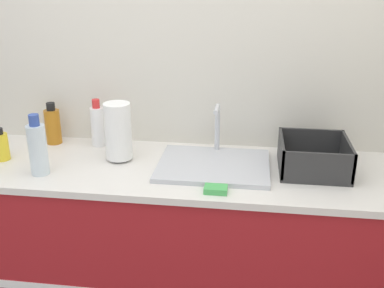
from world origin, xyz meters
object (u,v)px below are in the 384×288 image
paper_towel_roll (118,132)px  bottle_white_spray (98,125)px  bottle_yellow (1,146)px  sink (214,163)px  dish_rack (313,159)px  bottle_amber (53,126)px  bottle_clear (38,148)px

paper_towel_roll → bottle_white_spray: paper_towel_roll is taller
paper_towel_roll → bottle_white_spray: bearing=133.3°
bottle_yellow → bottle_white_spray: 0.44m
sink → bottle_yellow: bearing=-177.3°
sink → bottle_yellow: sink is taller
bottle_yellow → bottle_white_spray: size_ratio=0.64×
dish_rack → bottle_white_spray: 1.02m
paper_towel_roll → bottle_yellow: (-0.53, -0.07, -0.07)m
bottle_amber → bottle_clear: bearing=-75.3°
bottle_clear → bottle_yellow: bearing=153.2°
sink → bottle_clear: 0.75m
paper_towel_roll → bottle_yellow: bearing=-172.5°
bottle_yellow → bottle_clear: 0.27m
bottle_white_spray → bottle_clear: bearing=-111.2°
sink → bottle_clear: bearing=-167.0°
bottle_yellow → bottle_clear: size_ratio=0.57×
sink → paper_towel_roll: 0.45m
sink → bottle_white_spray: (-0.58, 0.19, 0.09)m
bottle_clear → sink: bearing=13.0°
dish_rack → bottle_white_spray: (-1.01, 0.16, 0.05)m
sink → bottle_white_spray: 0.62m
paper_towel_roll → bottle_yellow: size_ratio=1.78×
sink → bottle_clear: (-0.72, -0.17, 0.10)m
paper_towel_roll → dish_rack: size_ratio=0.89×
bottle_yellow → dish_rack: bearing=2.9°
sink → dish_rack: (0.43, 0.02, 0.03)m
paper_towel_roll → bottle_clear: (-0.29, -0.19, -0.02)m
bottle_white_spray → bottle_clear: 0.38m
sink → dish_rack: 0.43m
bottle_yellow → bottle_clear: bearing=-26.8°
dish_rack → paper_towel_roll: bearing=180.0°
bottle_amber → bottle_clear: bottle_clear is taller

